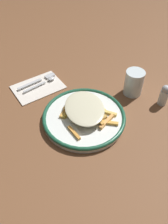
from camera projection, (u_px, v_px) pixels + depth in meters
name	position (u px, v px, depth m)	size (l,w,h in m)	color
ground_plane	(84.00, 120.00, 0.82)	(2.60, 2.60, 0.00)	brown
plate	(84.00, 117.00, 0.81)	(0.30, 0.30, 0.03)	white
fries_heap	(85.00, 109.00, 0.80)	(0.23, 0.20, 0.04)	#E3B957
napkin	(38.00, 87.00, 0.94)	(0.14, 0.20, 0.01)	silver
fork	(37.00, 81.00, 0.96)	(0.02, 0.18, 0.01)	silver
spoon	(45.00, 82.00, 0.95)	(0.02, 0.15, 0.01)	silver
water_glass	(134.00, 83.00, 0.89)	(0.07, 0.07, 0.10)	silver
salt_shaker	(164.00, 95.00, 0.85)	(0.03, 0.03, 0.09)	silver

